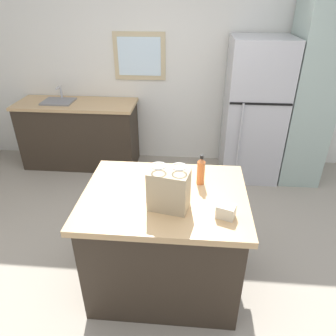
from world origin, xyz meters
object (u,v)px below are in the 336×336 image
at_px(refrigerator, 254,111).
at_px(shopping_bag, 169,190).
at_px(bottle, 201,171).
at_px(tall_cabinet, 309,95).
at_px(kitchen_island, 165,240).
at_px(small_box, 226,211).

distance_m(refrigerator, shopping_bag, 2.32).
relative_size(refrigerator, bottle, 7.23).
bearing_deg(refrigerator, shopping_bag, -112.87).
bearing_deg(tall_cabinet, refrigerator, -179.97).
bearing_deg(bottle, refrigerator, 69.28).
distance_m(shopping_bag, bottle, 0.40).
height_order(kitchen_island, small_box, small_box).
height_order(tall_cabinet, bottle, tall_cabinet).
relative_size(refrigerator, small_box, 15.03).
distance_m(kitchen_island, small_box, 0.69).
xyz_separation_m(refrigerator, tall_cabinet, (0.63, 0.00, 0.23)).
bearing_deg(refrigerator, kitchen_island, -115.60).
bearing_deg(refrigerator, tall_cabinet, 0.03).
bearing_deg(kitchen_island, bottle, 32.83).
bearing_deg(kitchen_island, shopping_bag, -74.44).
xyz_separation_m(tall_cabinet, shopping_bag, (-1.53, -2.13, -0.06)).
relative_size(tall_cabinet, small_box, 18.95).
xyz_separation_m(tall_cabinet, small_box, (-1.14, -2.20, -0.16)).
height_order(kitchen_island, tall_cabinet, tall_cabinet).
xyz_separation_m(refrigerator, small_box, (-0.52, -2.20, 0.07)).
height_order(shopping_bag, bottle, shopping_bag).
bearing_deg(bottle, small_box, -67.97).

